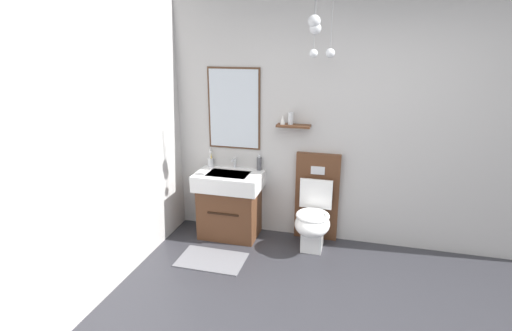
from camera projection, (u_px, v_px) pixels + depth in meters
wall_back at (364, 119)px, 4.15m from camera, size 4.44×0.46×2.75m
wall_left at (54, 155)px, 2.86m from camera, size 0.12×4.09×2.75m
bath_mat at (212, 260)px, 4.11m from camera, size 0.68×0.44×0.01m
vanity_sink_left at (230, 202)px, 4.55m from camera, size 0.73×0.51×0.76m
tap_on_left_sink at (234, 162)px, 4.59m from camera, size 0.03×0.13×0.11m
toilet at (314, 213)px, 4.33m from camera, size 0.48×0.62×1.00m
toothbrush_cup at (211, 161)px, 4.66m from camera, size 0.07×0.07×0.20m
soap_dispenser at (259, 164)px, 4.51m from camera, size 0.06×0.06×0.18m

